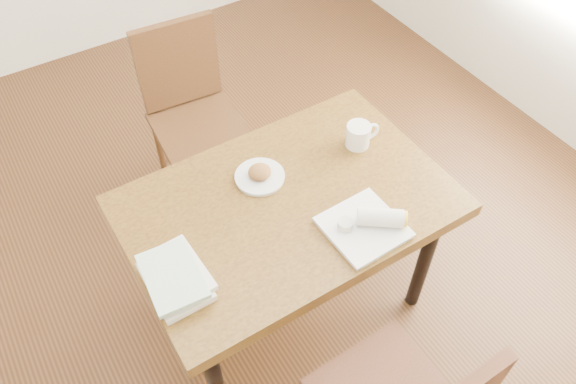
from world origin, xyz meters
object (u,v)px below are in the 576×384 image
table (288,215)px  book_stack (175,277)px  coffee_mug (359,135)px  chair_far (191,106)px  plate_burrito (369,224)px  plate_scone (260,175)px

table → book_stack: bearing=-168.1°
coffee_mug → chair_far: bearing=116.1°
coffee_mug → plate_burrito: (-0.23, -0.37, -0.03)m
table → book_stack: size_ratio=4.36×
coffee_mug → table: bearing=-165.4°
plate_scone → plate_burrito: (0.21, -0.42, 0.01)m
plate_burrito → table: bearing=123.4°
table → plate_scone: plate_scone is taller
table → coffee_mug: 0.44m
chair_far → plate_scone: size_ratio=4.88×
table → book_stack: book_stack is taller
table → plate_scone: bearing=102.0°
table → chair_far: (0.01, 0.92, -0.12)m
table → plate_burrito: (0.17, -0.27, 0.11)m
book_stack → plate_scone: bearing=28.9°
table → coffee_mug: size_ratio=8.23×
table → coffee_mug: bearing=14.6°
table → coffee_mug: (0.41, 0.11, 0.14)m
coffee_mug → plate_burrito: 0.44m
plate_scone → coffee_mug: coffee_mug is taller
plate_burrito → book_stack: 0.70m
chair_far → coffee_mug: (0.40, -0.81, 0.25)m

